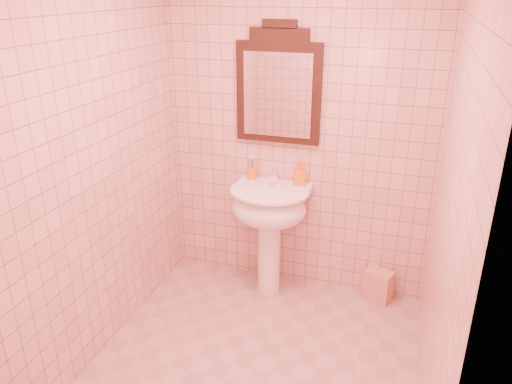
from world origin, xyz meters
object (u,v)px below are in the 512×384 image
(pedestal_sink, at_px, (269,215))
(mirror, at_px, (278,88))
(soap_dispenser, at_px, (300,173))
(towel, at_px, (378,285))
(toothbrush_cup, at_px, (252,173))

(pedestal_sink, distance_m, mirror, 0.93)
(pedestal_sink, relative_size, soap_dispenser, 4.65)
(towel, bearing_deg, soap_dispenser, 177.85)
(toothbrush_cup, bearing_deg, mirror, 7.83)
(soap_dispenser, xyz_separation_m, towel, (0.65, -0.02, -0.83))
(mirror, distance_m, toothbrush_cup, 0.68)
(pedestal_sink, xyz_separation_m, towel, (0.83, 0.14, -0.54))
(soap_dispenser, relative_size, towel, 0.76)
(pedestal_sink, height_order, soap_dispenser, soap_dispenser)
(pedestal_sink, xyz_separation_m, soap_dispenser, (0.18, 0.17, 0.29))
(pedestal_sink, xyz_separation_m, toothbrush_cup, (-0.19, 0.17, 0.25))
(pedestal_sink, distance_m, toothbrush_cup, 0.36)
(mirror, xyz_separation_m, towel, (0.83, -0.06, -1.45))
(soap_dispenser, distance_m, towel, 1.06)
(pedestal_sink, xyz_separation_m, mirror, (0.00, 0.20, 0.91))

